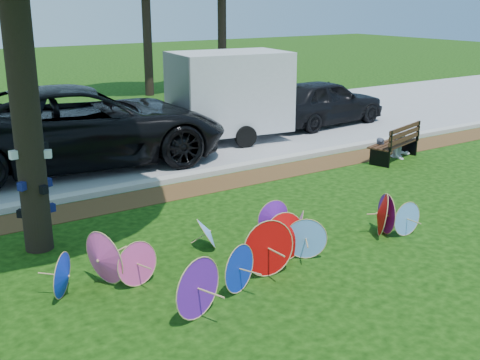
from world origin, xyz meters
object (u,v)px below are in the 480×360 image
at_px(park_bench, 393,142).
at_px(person_right, 402,133).
at_px(parasol_pile, 256,244).
at_px(cargo_trailer, 230,92).
at_px(person_left, 382,139).
at_px(dark_pickup, 323,102).
at_px(black_van, 83,126).

bearing_deg(park_bench, person_right, -8.39).
relative_size(parasol_pile, cargo_trailer, 1.96).
xyz_separation_m(cargo_trailer, person_left, (1.87, -4.01, -0.81)).
distance_m(park_bench, person_left, 0.38).
distance_m(cargo_trailer, park_bench, 4.72).
xyz_separation_m(parasol_pile, dark_pickup, (7.84, 7.49, 0.37)).
relative_size(dark_pickup, cargo_trailer, 1.38).
xyz_separation_m(dark_pickup, person_right, (-1.05, -4.20, -0.11)).
relative_size(person_left, person_right, 0.92).
bearing_deg(parasol_pile, person_left, 28.37).
relative_size(black_van, dark_pickup, 1.60).
height_order(black_van, cargo_trailer, cargo_trailer).
bearing_deg(black_van, park_bench, -112.94).
height_order(cargo_trailer, person_right, cargo_trailer).
relative_size(black_van, park_bench, 4.04).
bearing_deg(park_bench, black_van, 133.54).
bearing_deg(parasol_pile, dark_pickup, 43.70).
bearing_deg(cargo_trailer, park_bench, -53.77).
bearing_deg(person_right, dark_pickup, 79.35).
xyz_separation_m(black_van, person_right, (6.93, -3.74, -0.34)).
bearing_deg(person_left, person_right, -7.99).
bearing_deg(person_left, park_bench, -16.12).
distance_m(parasol_pile, cargo_trailer, 8.50).
xyz_separation_m(dark_pickup, person_left, (-1.75, -4.20, -0.16)).
bearing_deg(black_van, dark_pickup, -79.66).
bearing_deg(person_left, dark_pickup, 59.40).
distance_m(park_bench, person_right, 0.40).
bearing_deg(person_right, person_left, -176.62).
distance_m(parasol_pile, dark_pickup, 10.85).
height_order(parasol_pile, cargo_trailer, cargo_trailer).
distance_m(parasol_pile, black_van, 7.05).
height_order(parasol_pile, person_right, person_right).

